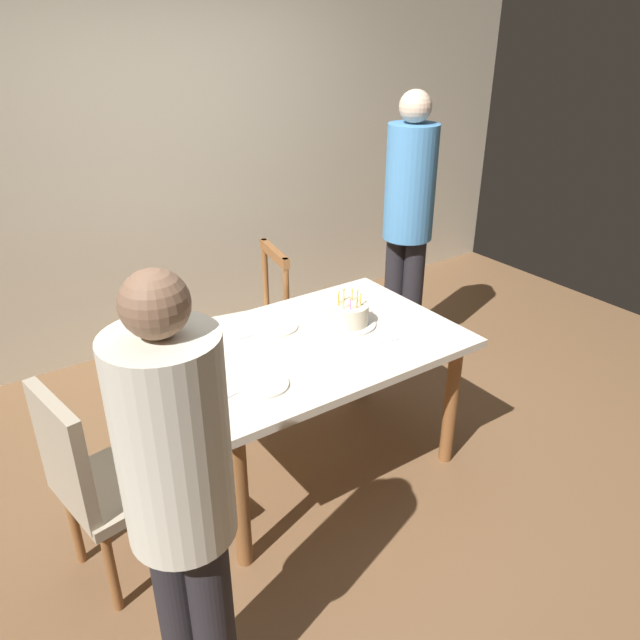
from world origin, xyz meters
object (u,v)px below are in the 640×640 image
plate_near_celebrant (263,384)px  chair_upholstered (98,477)px  person_celebrant (180,494)px  person_guest (408,214)px  plate_far_side (276,327)px  birthday_cake (349,315)px  dining_table (312,358)px  chair_spindle_back (251,328)px

plate_near_celebrant → chair_upholstered: bearing=172.1°
plate_near_celebrant → person_celebrant: size_ratio=0.13×
plate_near_celebrant → person_guest: size_ratio=0.12×
chair_upholstered → person_celebrant: (0.09, -0.71, 0.40)m
plate_far_side → person_guest: (1.27, 0.44, 0.27)m
birthday_cake → plate_near_celebrant: 0.70m
dining_table → person_celebrant: size_ratio=0.88×
person_celebrant → plate_far_side: bearing=47.7°
person_celebrant → plate_near_celebrant: bearing=44.3°
person_celebrant → dining_table: bearing=39.0°
plate_near_celebrant → chair_spindle_back: size_ratio=0.23×
plate_far_side → chair_spindle_back: chair_spindle_back is taller
chair_spindle_back → person_celebrant: size_ratio=0.58×
dining_table → chair_upholstered: chair_upholstered is taller
person_guest → chair_upholstered: bearing=-161.5°
plate_near_celebrant → dining_table: bearing=28.7°
plate_far_side → chair_upholstered: size_ratio=0.23×
dining_table → plate_near_celebrant: 0.46m
chair_upholstered → person_guest: 2.48m
plate_far_side → person_guest: 1.37m
birthday_cake → chair_spindle_back: chair_spindle_back is taller
plate_near_celebrant → chair_upholstered: (-0.71, 0.10, -0.23)m
plate_near_celebrant → chair_spindle_back: chair_spindle_back is taller
dining_table → plate_far_side: 0.25m
birthday_cake → chair_spindle_back: bearing=102.5°
person_celebrant → person_guest: 2.66m
plate_near_celebrant → chair_spindle_back: bearing=64.6°
birthday_cake → plate_far_side: (-0.32, 0.18, -0.05)m
plate_near_celebrant → person_guest: (1.59, 0.87, 0.27)m
chair_upholstered → person_celebrant: bearing=-82.9°
birthday_cake → chair_spindle_back: size_ratio=0.29×
dining_table → chair_upholstered: bearing=-173.9°
plate_far_side → person_celebrant: person_celebrant is taller
birthday_cake → chair_spindle_back: (-0.17, 0.76, -0.35)m
plate_near_celebrant → chair_upholstered: chair_upholstered is taller
plate_far_side → person_celebrant: 1.42m
plate_near_celebrant → person_celebrant: 0.89m
plate_far_side → chair_upholstered: chair_upholstered is taller
chair_spindle_back → chair_upholstered: size_ratio=1.00×
dining_table → chair_spindle_back: chair_spindle_back is taller
plate_far_side → chair_spindle_back: (0.16, 0.58, -0.30)m
dining_table → plate_far_side: size_ratio=6.53×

